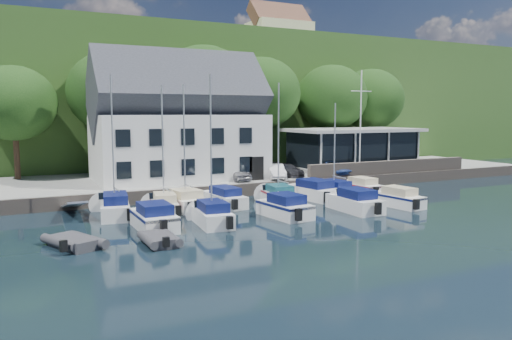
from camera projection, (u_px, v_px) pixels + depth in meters
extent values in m
plane|color=black|center=(363.00, 218.00, 31.69)|extent=(180.00, 180.00, 0.00)
cube|color=#999A94|center=(248.00, 178.00, 47.28)|extent=(60.00, 13.00, 1.00)
cube|color=#675C52|center=(281.00, 187.00, 41.47)|extent=(60.00, 0.30, 1.00)
cube|color=#2E501E|center=(139.00, 105.00, 86.22)|extent=(160.00, 75.00, 16.00)
cube|color=#626934|center=(171.00, 63.00, 95.91)|extent=(50.00, 30.00, 0.30)
cube|color=#675C52|center=(390.00, 167.00, 46.90)|extent=(18.00, 0.50, 1.20)
imported|color=#9F9FA3|center=(237.00, 173.00, 42.04)|extent=(1.52, 3.67, 1.24)
imported|color=silver|center=(276.00, 171.00, 43.17)|extent=(2.44, 3.98, 1.24)
imported|color=#2B2B30|center=(286.00, 170.00, 44.79)|extent=(2.24, 4.18, 1.15)
imported|color=#2D478A|center=(330.00, 167.00, 46.01)|extent=(2.09, 4.21, 1.38)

